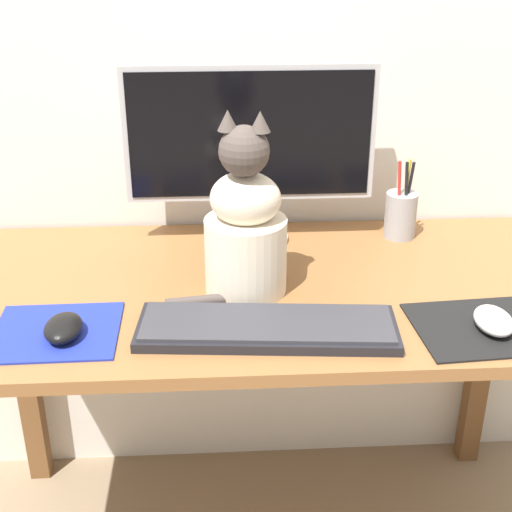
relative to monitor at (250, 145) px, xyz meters
name	(u,v)px	position (x,y,z in m)	size (l,w,h in m)	color
desk	(265,328)	(0.02, -0.22, -0.32)	(1.25, 0.63, 0.70)	brown
monitor	(250,145)	(0.00, 0.00, 0.00)	(0.54, 0.17, 0.39)	#B2B2B7
keyboard	(267,327)	(0.01, -0.40, -0.21)	(0.47, 0.18, 0.02)	black
mousepad_left	(56,332)	(-0.36, -0.38, -0.22)	(0.22, 0.20, 0.00)	#1E2D9E
mousepad_right	(478,328)	(0.38, -0.41, -0.22)	(0.24, 0.21, 0.00)	black
computer_mouse_left	(63,328)	(-0.34, -0.40, -0.20)	(0.06, 0.10, 0.03)	black
computer_mouse_right	(494,321)	(0.41, -0.42, -0.20)	(0.06, 0.10, 0.04)	white
cat	(245,228)	(-0.02, -0.24, -0.09)	(0.25, 0.19, 0.36)	beige
pen_cup	(401,214)	(0.34, 0.00, -0.17)	(0.07, 0.07, 0.18)	#99999E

